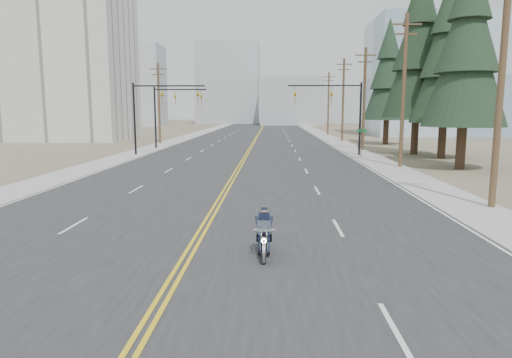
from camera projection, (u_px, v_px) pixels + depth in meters
The scene contains 27 objects.
ground_plane at pixel (184, 262), 13.23m from camera, with size 400.00×400.00×0.00m, color #776D56.
road at pixel (258, 135), 82.39m from camera, with size 20.00×200.00×0.01m, color #303033.
sidewalk_left at pixel (195, 134), 82.80m from camera, with size 3.00×200.00×0.01m, color #A5A5A0.
sidewalk_right at pixel (322, 135), 81.99m from camera, with size 3.00×200.00×0.01m, color #A5A5A0.
traffic_mast_left at pixel (154, 104), 44.42m from camera, with size 7.10×0.26×7.00m.
traffic_mast_right at pixel (339, 104), 43.79m from camera, with size 7.10×0.26×7.00m.
traffic_mast_far at pixel (169, 106), 52.35m from camera, with size 6.10×0.26×7.00m.
street_sign at pixel (361, 138), 42.22m from camera, with size 0.90×0.06×2.62m.
utility_pole_a at pixel (501, 79), 19.83m from camera, with size 2.20×0.30×11.00m.
utility_pole_b at pixel (404, 89), 34.62m from camera, with size 2.20×0.30×11.50m.
utility_pole_c at pixel (364, 97), 49.48m from camera, with size 2.20×0.30×11.00m.
utility_pole_d at pixel (343, 99), 64.26m from camera, with size 2.20×0.30×11.50m.
utility_pole_e at pixel (328, 102), 81.10m from camera, with size 2.20×0.30×11.00m.
utility_pole_left at pixel (159, 102), 60.28m from camera, with size 2.20×0.30×10.50m.
apartment_block at pixel (63, 36), 66.31m from camera, with size 18.00×14.00×30.00m, color silver.
glass_building at pixel (441, 78), 79.77m from camera, with size 24.00×16.00×20.00m, color #9EB5CC.
haze_bldg_a at pixel (137, 86), 126.45m from camera, with size 14.00×12.00×22.00m, color #B7BCC6.
haze_bldg_b at pixel (291, 101), 135.41m from camera, with size 18.00×14.00×14.00m, color #ADB2B7.
haze_bldg_c at pixel (416, 92), 119.16m from camera, with size 16.00×12.00×18.00m, color #B7BCC6.
haze_bldg_d at pixel (228, 84), 150.04m from camera, with size 20.00×15.00×26.00m, color #ADB2B7.
haze_bldg_e at pixel (337, 105), 159.66m from camera, with size 14.00×14.00×12.00m, color #B7BCC6.
haze_bldg_f at pixel (104, 98), 142.24m from camera, with size 12.00×12.00×16.00m, color #ADB2B7.
motorcyclist at pixel (264, 232), 13.70m from camera, with size 0.80×1.87×1.46m, color black, non-canonical shape.
conifer_near at pixel (468, 44), 32.85m from camera, with size 5.99×5.99×15.85m.
conifer_mid at pixel (447, 54), 40.49m from camera, with size 6.08×6.08×16.21m.
conifer_tall at pixel (419, 46), 43.94m from camera, with size 6.60×6.60×18.34m.
conifer_far at pixel (388, 73), 57.45m from camera, with size 5.89×5.89×15.77m.
Camera 1 is at (2.53, -12.63, 4.37)m, focal length 32.00 mm.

